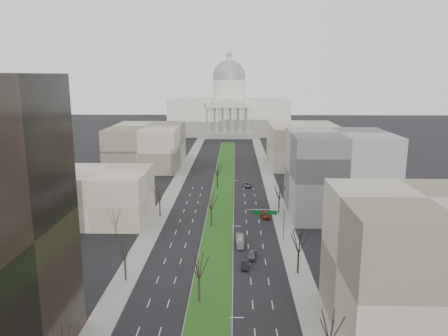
% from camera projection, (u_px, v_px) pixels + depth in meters
% --- Properties ---
extents(ground, '(600.00, 600.00, 0.00)m').
position_uv_depth(ground, '(223.00, 189.00, 156.13)').
color(ground, black).
rests_on(ground, ground).
extents(median, '(8.00, 222.03, 0.20)m').
position_uv_depth(median, '(223.00, 189.00, 155.12)').
color(median, '#999993').
rests_on(median, ground).
extents(sidewalk_left, '(5.00, 330.00, 0.15)m').
position_uv_depth(sidewalk_left, '(163.00, 209.00, 132.11)').
color(sidewalk_left, gray).
rests_on(sidewalk_left, ground).
extents(sidewalk_right, '(5.00, 330.00, 0.15)m').
position_uv_depth(sidewalk_right, '(279.00, 210.00, 131.23)').
color(sidewalk_right, gray).
rests_on(sidewalk_right, ground).
extents(capitol, '(80.00, 46.00, 55.00)m').
position_uv_depth(capitol, '(229.00, 110.00, 299.01)').
color(capitol, beige).
rests_on(capitol, ground).
extents(building_beige_left, '(26.00, 22.00, 14.00)m').
position_uv_depth(building_beige_left, '(101.00, 196.00, 121.28)').
color(building_beige_left, tan).
rests_on(building_beige_left, ground).
extents(building_tan_right, '(26.00, 24.00, 22.00)m').
position_uv_depth(building_tan_right, '(422.00, 266.00, 66.97)').
color(building_tan_right, '#78725C').
rests_on(building_tan_right, ground).
extents(building_grey_right, '(28.00, 26.00, 24.00)m').
position_uv_depth(building_grey_right, '(338.00, 174.00, 125.40)').
color(building_grey_right, '#5C5F61').
rests_on(building_grey_right, ground).
extents(building_far_left, '(30.00, 40.00, 18.00)m').
position_uv_depth(building_far_left, '(147.00, 146.00, 194.25)').
color(building_far_left, '#78725C').
rests_on(building_far_left, ground).
extents(building_far_right, '(30.00, 40.00, 18.00)m').
position_uv_depth(building_far_right, '(303.00, 145.00, 197.38)').
color(building_far_right, tan).
rests_on(building_far_right, ground).
extents(tree_left_mid, '(5.40, 5.40, 9.72)m').
position_uv_depth(tree_left_mid, '(124.00, 247.00, 84.70)').
color(tree_left_mid, black).
rests_on(tree_left_mid, ground).
extents(tree_left_far, '(5.28, 5.28, 9.50)m').
position_uv_depth(tree_left_far, '(159.00, 194.00, 123.85)').
color(tree_left_far, black).
rests_on(tree_left_far, ground).
extents(tree_right_near, '(5.16, 5.16, 9.29)m').
position_uv_depth(tree_right_near, '(331.00, 327.00, 58.48)').
color(tree_right_near, black).
rests_on(tree_right_near, ground).
extents(tree_right_mid, '(5.52, 5.52, 9.94)m').
position_uv_depth(tree_right_mid, '(299.00, 241.00, 87.72)').
color(tree_right_mid, black).
rests_on(tree_right_mid, ground).
extents(tree_right_far, '(5.04, 5.04, 9.07)m').
position_uv_depth(tree_right_far, '(279.00, 192.00, 126.96)').
color(tree_right_far, black).
rests_on(tree_right_far, ground).
extents(tree_median_a, '(5.40, 5.40, 9.72)m').
position_uv_depth(tree_median_a, '(199.00, 266.00, 76.50)').
color(tree_median_a, black).
rests_on(tree_median_a, ground).
extents(tree_median_b, '(5.40, 5.40, 9.72)m').
position_uv_depth(tree_median_b, '(211.00, 201.00, 115.61)').
color(tree_median_b, black).
rests_on(tree_median_b, ground).
extents(tree_median_c, '(5.40, 5.40, 9.72)m').
position_uv_depth(tree_median_c, '(217.00, 170.00, 154.72)').
color(tree_median_c, black).
rests_on(tree_median_c, ground).
extents(streetlamp_median_b, '(1.90, 0.20, 9.16)m').
position_uv_depth(streetlamp_median_b, '(232.00, 245.00, 91.48)').
color(streetlamp_median_b, gray).
rests_on(streetlamp_median_b, ground).
extents(streetlamp_median_c, '(1.90, 0.20, 9.16)m').
position_uv_depth(streetlamp_median_c, '(233.00, 194.00, 130.59)').
color(streetlamp_median_c, gray).
rests_on(streetlamp_median_c, ground).
extents(mast_arm_signs, '(9.12, 0.24, 8.09)m').
position_uv_depth(mast_arm_signs, '(273.00, 217.00, 105.66)').
color(mast_arm_signs, gray).
rests_on(mast_arm_signs, ground).
extents(car_grey_near, '(2.55, 4.81, 1.56)m').
position_uv_depth(car_grey_near, '(252.00, 255.00, 96.60)').
color(car_grey_near, '#4D5155').
rests_on(car_grey_near, ground).
extents(car_black, '(1.82, 4.40, 1.42)m').
position_uv_depth(car_black, '(245.00, 265.00, 91.80)').
color(car_black, black).
rests_on(car_black, ground).
extents(car_red, '(2.71, 5.55, 1.55)m').
position_uv_depth(car_red, '(265.00, 215.00, 124.24)').
color(car_red, maroon).
rests_on(car_red, ground).
extents(car_grey_far, '(2.61, 5.46, 1.50)m').
position_uv_depth(car_grey_far, '(248.00, 185.00, 158.77)').
color(car_grey_far, '#4E5256').
rests_on(car_grey_far, ground).
extents(box_van, '(1.88, 7.33, 2.03)m').
position_uv_depth(box_van, '(240.00, 241.00, 104.17)').
color(box_van, silver).
rests_on(box_van, ground).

